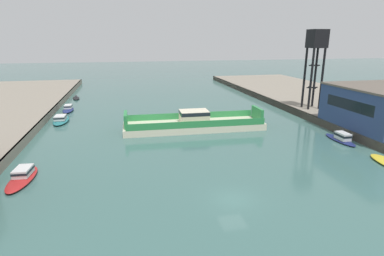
% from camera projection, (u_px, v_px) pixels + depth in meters
% --- Properties ---
extents(ground_plane, '(400.00, 400.00, 0.00)m').
position_uv_depth(ground_plane, '(233.00, 200.00, 29.93)').
color(ground_plane, '#3D6660').
extents(chain_ferry, '(23.92, 7.00, 3.30)m').
position_uv_depth(chain_ferry, '(194.00, 123.00, 53.25)').
color(chain_ferry, beige).
rests_on(chain_ferry, ground).
extents(moored_boat_near_left, '(2.79, 7.14, 1.30)m').
position_uv_depth(moored_boat_near_left, '(23.00, 176.00, 33.93)').
color(moored_boat_near_left, red).
rests_on(moored_boat_near_left, ground).
extents(moored_boat_near_right, '(2.25, 5.13, 0.95)m').
position_uv_depth(moored_boat_near_right, '(76.00, 98.00, 80.63)').
color(moored_boat_near_right, black).
rests_on(moored_boat_near_right, ground).
extents(moored_boat_mid_right, '(2.12, 6.00, 1.33)m').
position_uv_depth(moored_boat_mid_right, '(68.00, 109.00, 66.85)').
color(moored_boat_mid_right, navy).
rests_on(moored_boat_mid_right, ground).
extents(moored_boat_far_left, '(2.72, 7.43, 1.36)m').
position_uv_depth(moored_boat_far_left, '(61.00, 119.00, 57.90)').
color(moored_boat_far_left, '#237075').
rests_on(moored_boat_far_left, ground).
extents(moored_boat_far_right, '(1.99, 6.53, 1.45)m').
position_uv_depth(moored_boat_far_right, '(341.00, 138.00, 46.89)').
color(moored_boat_far_right, navy).
rests_on(moored_boat_far_right, ground).
extents(crane_tower, '(3.09, 3.09, 15.33)m').
position_uv_depth(crane_tower, '(316.00, 48.00, 60.53)').
color(crane_tower, black).
rests_on(crane_tower, quay_right).
extents(bollard_right_aft, '(0.32, 0.32, 0.71)m').
position_uv_depth(bollard_right_aft, '(368.00, 133.00, 45.27)').
color(bollard_right_aft, black).
rests_on(bollard_right_aft, quay_right).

